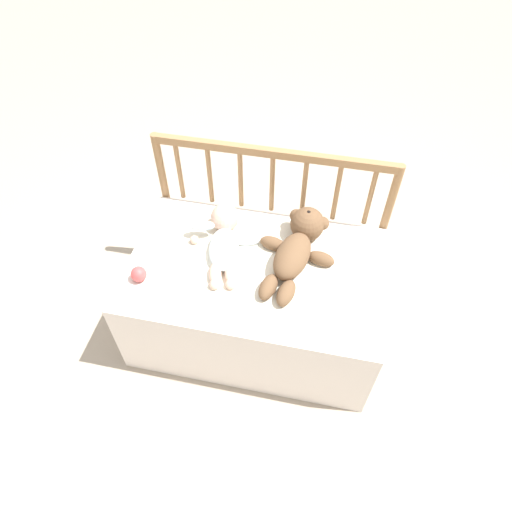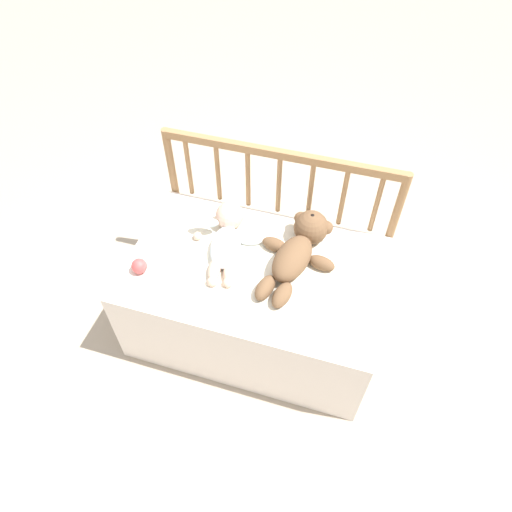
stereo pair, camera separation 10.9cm
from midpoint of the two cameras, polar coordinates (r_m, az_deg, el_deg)
name	(u,v)px [view 1 (the left image)]	position (r m, az deg, el deg)	size (l,w,h in m)	color
ground_plane	(255,325)	(2.29, -1.44, -8.61)	(12.00, 12.00, 0.00)	tan
crib_mattress	(255,298)	(2.10, -1.56, -5.37)	(1.08, 0.68, 0.45)	white
crib_rail	(272,193)	(2.09, 0.49, 7.86)	(1.08, 0.04, 0.79)	#997047
blanket	(260,261)	(1.94, -1.05, -0.70)	(0.85, 0.57, 0.01)	silver
teddy_bear	(297,246)	(1.92, 3.58, 1.25)	(0.34, 0.50, 0.15)	brown
baby	(224,239)	(1.98, -5.57, 2.07)	(0.32, 0.43, 0.13)	white
toy_ball	(139,274)	(1.93, -16.03, -2.24)	(0.07, 0.07, 0.07)	#DB4C4C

